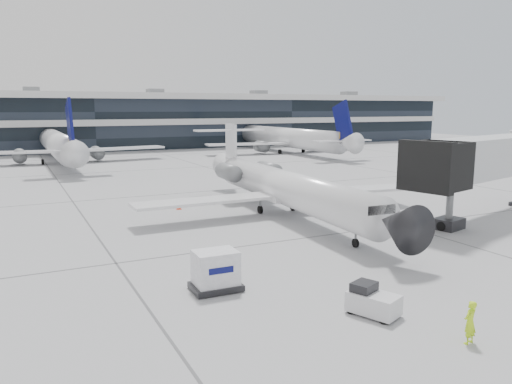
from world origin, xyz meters
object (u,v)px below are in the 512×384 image
ramp_worker (470,322)px  baggage_tug (372,301)px  regional_jet (283,186)px  cargo_uld (216,271)px  jet_bridge (499,156)px

ramp_worker → baggage_tug: 3.84m
regional_jet → cargo_uld: (-10.81, -12.97, -1.38)m
ramp_worker → cargo_uld: (-6.13, 8.90, 0.12)m
regional_jet → cargo_uld: regional_jet is taller
regional_jet → baggage_tug: bearing=-105.0°
cargo_uld → baggage_tug: bearing=-47.4°
regional_jet → cargo_uld: bearing=-126.3°
jet_bridge → ramp_worker: size_ratio=12.32×
baggage_tug → ramp_worker: bearing=-89.8°
regional_jet → jet_bridge: bearing=-22.7°
jet_bridge → cargo_uld: (-25.79, -5.59, -3.71)m
jet_bridge → ramp_worker: 24.72m
jet_bridge → cargo_uld: 26.64m
jet_bridge → baggage_tug: jet_bridge is taller
regional_jet → ramp_worker: bearing=-98.6°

